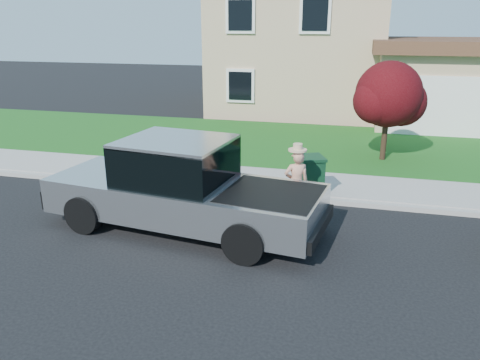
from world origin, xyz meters
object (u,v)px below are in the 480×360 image
Objects in this scene: pickup_truck at (183,188)px; ornamental_tree at (389,98)px; woman at (296,182)px; trash_bin at (311,175)px.

ornamental_tree reaches higher than pickup_truck.
pickup_truck is at bearing 9.89° from woman.
pickup_truck is 2.02× the size of ornamental_tree.
pickup_truck is at bearing -157.47° from trash_bin.
trash_bin is at bearing -121.32° from woman.
ornamental_tree is at bearing -133.76° from woman.
ornamental_tree reaches higher than trash_bin.
trash_bin is (2.50, 2.49, -0.28)m from pickup_truck.
trash_bin is (-1.97, -3.93, -1.45)m from ornamental_tree.
pickup_truck reaches higher than woman.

